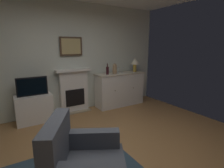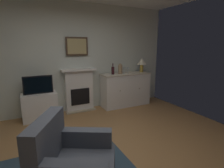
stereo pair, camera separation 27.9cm
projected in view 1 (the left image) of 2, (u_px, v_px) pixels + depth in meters
ground_plane at (112, 161)px, 2.68m from camera, size 5.49×4.68×0.10m
wall_rear at (63, 59)px, 4.31m from camera, size 5.49×0.06×2.71m
fireplace_unit at (74, 91)px, 4.47m from camera, size 0.87×0.30×1.10m
framed_picture at (71, 46)px, 4.27m from camera, size 0.55×0.04×0.45m
sideboard_cabinet at (120, 89)px, 4.99m from camera, size 1.40×0.49×0.92m
table_lamp at (135, 62)px, 5.10m from camera, size 0.26×0.26×0.40m
wine_bottle at (107, 70)px, 4.64m from camera, size 0.08×0.08×0.29m
wine_glass_left at (118, 69)px, 4.82m from camera, size 0.07×0.07×0.16m
wine_glass_center at (122, 69)px, 4.86m from camera, size 0.07×0.07×0.16m
vase_decorative at (115, 69)px, 4.72m from camera, size 0.11×0.11×0.28m
tv_cabinet at (34, 109)px, 3.89m from camera, size 0.75×0.42×0.61m
tv_set at (32, 86)px, 3.76m from camera, size 0.62×0.07×0.40m
armchair at (83, 167)px, 1.91m from camera, size 1.07×1.05×0.92m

